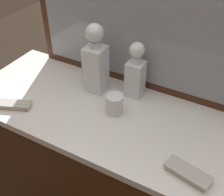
% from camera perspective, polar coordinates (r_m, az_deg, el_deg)
% --- Properties ---
extents(dresser, '(1.31, 0.52, 0.95)m').
position_cam_1_polar(dresser, '(1.54, 0.00, -16.39)').
color(dresser, '#472816').
rests_on(dresser, ground_plane).
extents(dresser_mirror, '(1.03, 0.03, 0.56)m').
position_cam_1_polar(dresser_mirror, '(1.21, 5.62, 13.79)').
color(dresser_mirror, '#472816').
rests_on(dresser_mirror, dresser).
extents(crystal_decanter_front, '(0.09, 0.09, 0.32)m').
position_cam_1_polar(crystal_decanter_front, '(1.24, -3.29, 6.69)').
color(crystal_decanter_front, white).
rests_on(crystal_decanter_front, dresser).
extents(crystal_decanter_far_right, '(0.07, 0.07, 0.26)m').
position_cam_1_polar(crystal_decanter_far_right, '(1.22, 4.73, 4.60)').
color(crystal_decanter_far_right, white).
rests_on(crystal_decanter_far_right, dresser).
extents(crystal_tumbler_left, '(0.07, 0.07, 0.08)m').
position_cam_1_polar(crystal_tumbler_left, '(1.16, 0.51, -1.39)').
color(crystal_tumbler_left, white).
rests_on(crystal_tumbler_left, dresser).
extents(silver_brush_left, '(0.17, 0.11, 0.02)m').
position_cam_1_polar(silver_brush_left, '(1.27, -19.58, -1.28)').
color(silver_brush_left, '#B7A88C').
rests_on(silver_brush_left, dresser).
extents(silver_brush_front, '(0.16, 0.09, 0.02)m').
position_cam_1_polar(silver_brush_front, '(0.99, 14.95, -14.33)').
color(silver_brush_front, '#B7A88C').
rests_on(silver_brush_front, dresser).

